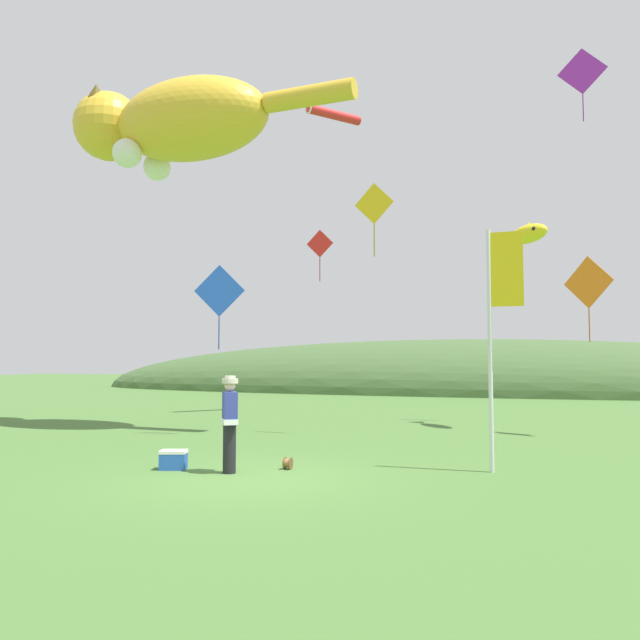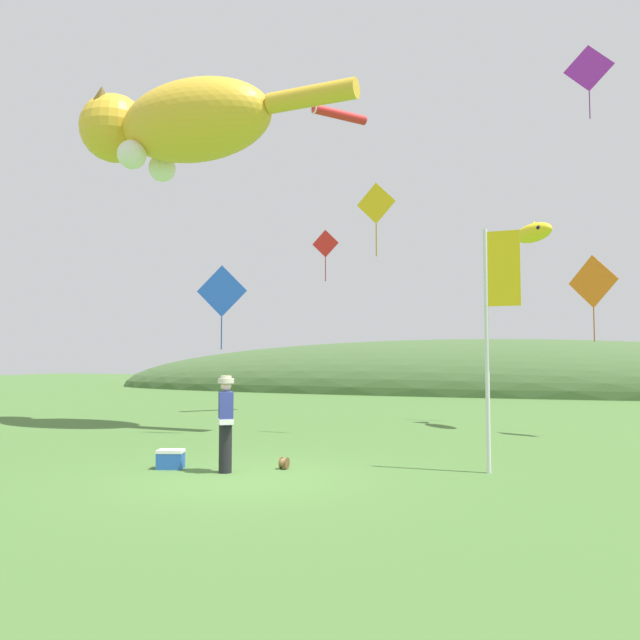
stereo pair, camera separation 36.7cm
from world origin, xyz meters
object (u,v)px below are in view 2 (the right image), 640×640
object	(u,v)px
kite_spool	(284,463)
kite_diamond_gold	(376,204)
kite_tube_streamer	(339,114)
kite_diamond_orange	(593,282)
festival_banner_pole	(495,312)
kite_diamond_blue	(222,292)
picnic_cooler	(171,459)
kite_diamond_red	(325,244)
festival_attendant	(226,420)
kite_giant_cat	(177,125)
kite_diamond_violet	(589,69)
kite_fish_windsock	(528,234)

from	to	relation	value
kite_spool	kite_diamond_gold	xyz separation A→B (m)	(0.35, 5.41, 6.23)
kite_tube_streamer	kite_diamond_orange	world-z (taller)	kite_tube_streamer
festival_banner_pole	kite_diamond_blue	size ratio (longest dim) A/B	1.93
picnic_cooler	kite_diamond_red	size ratio (longest dim) A/B	0.29
festival_attendant	picnic_cooler	bearing A→B (deg)	179.83
kite_giant_cat	picnic_cooler	bearing A→B (deg)	-56.53
festival_banner_pole	kite_diamond_red	distance (m)	12.68
kite_giant_cat	kite_spool	bearing A→B (deg)	-41.33
festival_banner_pole	kite_giant_cat	bearing A→B (deg)	156.14
festival_attendant	festival_banner_pole	bearing A→B (deg)	19.54
festival_attendant	kite_diamond_red	bearing A→B (deg)	101.05
festival_banner_pole	kite_tube_streamer	bearing A→B (deg)	122.34
picnic_cooler	kite_giant_cat	bearing A→B (deg)	123.47
festival_attendant	picnic_cooler	world-z (taller)	festival_attendant
picnic_cooler	kite_diamond_blue	bearing A→B (deg)	109.07
kite_diamond_violet	kite_diamond_blue	world-z (taller)	kite_diamond_violet
kite_spool	kite_diamond_gold	size ratio (longest dim) A/B	0.11
kite_diamond_gold	picnic_cooler	bearing A→B (deg)	-111.35
festival_attendant	festival_banner_pole	size ratio (longest dim) A/B	0.39
kite_tube_streamer	kite_diamond_gold	world-z (taller)	kite_tube_streamer
festival_attendant	kite_diamond_orange	world-z (taller)	kite_diamond_orange
kite_giant_cat	kite_fish_windsock	distance (m)	11.36
kite_diamond_violet	kite_spool	bearing A→B (deg)	-120.57
festival_attendant	kite_diamond_orange	xyz separation A→B (m)	(6.74, 7.92, 3.20)
kite_fish_windsock	kite_diamond_blue	xyz separation A→B (m)	(-7.93, -4.62, -1.92)
kite_diamond_orange	kite_diamond_gold	world-z (taller)	kite_diamond_gold
kite_diamond_orange	kite_diamond_violet	distance (m)	7.92
kite_diamond_violet	picnic_cooler	bearing A→B (deg)	-126.38
kite_giant_cat	kite_diamond_blue	distance (m)	6.01
festival_banner_pole	kite_diamond_gold	xyz separation A→B (m)	(-3.47, 4.47, 3.39)
picnic_cooler	kite_diamond_orange	distance (m)	11.88
kite_fish_windsock	kite_tube_streamer	world-z (taller)	kite_tube_streamer
kite_diamond_violet	kite_diamond_gold	xyz separation A→B (m)	(-5.75, -4.93, -5.07)
kite_tube_streamer	kite_diamond_violet	size ratio (longest dim) A/B	0.86
kite_diamond_blue	kite_diamond_violet	bearing A→B (deg)	32.12
picnic_cooler	festival_banner_pole	distance (m)	6.70
kite_fish_windsock	kite_diamond_gold	distance (m)	5.13
kite_tube_streamer	kite_diamond_red	world-z (taller)	kite_tube_streamer
kite_giant_cat	festival_attendant	bearing A→B (deg)	-49.41
kite_giant_cat	kite_diamond_gold	world-z (taller)	kite_giant_cat
picnic_cooler	kite_diamond_gold	bearing A→B (deg)	68.65
festival_attendant	kite_diamond_gold	distance (m)	8.25
festival_banner_pole	kite_diamond_blue	world-z (taller)	kite_diamond_blue
kite_diamond_violet	kite_diamond_red	xyz separation A→B (m)	(-9.25, 0.61, -5.00)
kite_diamond_red	kite_diamond_violet	bearing A→B (deg)	-3.80
kite_tube_streamer	kite_diamond_blue	world-z (taller)	kite_tube_streamer
festival_attendant	kite_diamond_gold	world-z (taller)	kite_diamond_gold
kite_spool	kite_diamond_blue	world-z (taller)	kite_diamond_blue
picnic_cooler	kite_diamond_blue	world-z (taller)	kite_diamond_blue
kite_diamond_blue	festival_banner_pole	bearing A→B (deg)	-23.08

